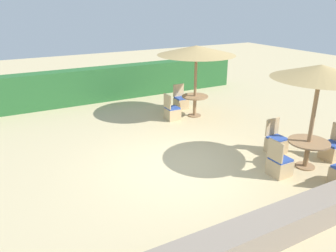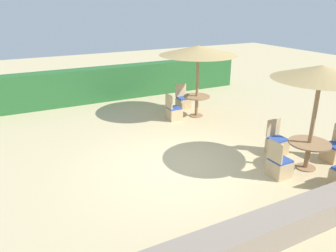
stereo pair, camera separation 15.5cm
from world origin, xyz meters
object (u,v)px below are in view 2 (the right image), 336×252
object	(u,v)px
patio_chair_back_right_north	(183,102)
parasol_front_right	(321,73)
patio_chair_front_right_west	(279,166)
parasol_back_right	(198,51)
round_table_front_right	(309,148)
patio_chair_front_right_north	(277,144)
patio_chair_front_right_east	(334,151)
patio_chair_back_right_west	(174,112)
round_table_back_right	(197,101)

from	to	relation	value
patio_chair_back_right_north	parasol_front_right	bearing A→B (deg)	92.96
patio_chair_front_right_west	parasol_back_right	world-z (taller)	parasol_back_right
round_table_front_right	patio_chair_back_right_north	distance (m)	5.70
round_table_front_right	patio_chair_front_right_north	size ratio (longest dim) A/B	1.08
parasol_front_right	patio_chair_back_right_north	world-z (taller)	parasol_front_right
parasol_back_right	patio_chair_back_right_north	xyz separation A→B (m)	(0.01, 1.00, -2.10)
patio_chair_front_right_east	patio_chair_back_right_west	distance (m)	5.22
parasol_front_right	parasol_back_right	distance (m)	4.70
round_table_front_right	round_table_back_right	bearing A→B (deg)	93.70
patio_chair_front_right_north	patio_chair_back_right_west	bearing A→B (deg)	-72.13
parasol_back_right	round_table_front_right	bearing A→B (deg)	-86.30
patio_chair_back_right_west	patio_chair_front_right_east	bearing A→B (deg)	25.01
patio_chair_front_right_west	round_table_back_right	world-z (taller)	patio_chair_front_right_west
patio_chair_front_right_east	parasol_back_right	world-z (taller)	parasol_back_right
round_table_front_right	patio_chair_front_right_east	world-z (taller)	patio_chair_front_right_east
round_table_front_right	patio_chair_front_right_east	size ratio (longest dim) A/B	1.08
round_table_back_right	patio_chair_back_right_west	world-z (taller)	patio_chair_back_right_west
patio_chair_front_right_north	round_table_back_right	xyz separation A→B (m)	(-0.28, 3.68, 0.31)
patio_chair_back_right_west	patio_chair_back_right_north	distance (m)	1.33
parasol_front_right	patio_chair_front_right_east	xyz separation A→B (m)	(0.99, -0.00, -2.15)
patio_chair_front_right_east	patio_chair_front_right_west	bearing A→B (deg)	89.40
patio_chair_front_right_east	round_table_front_right	bearing A→B (deg)	89.77
patio_chair_back_right_north	patio_chair_back_right_west	bearing A→B (deg)	45.81
parasol_front_right	round_table_front_right	size ratio (longest dim) A/B	2.59
patio_chair_front_right_east	round_table_back_right	xyz separation A→B (m)	(-1.29, 4.69, 0.31)
patio_chair_front_right_north	patio_chair_back_right_north	distance (m)	4.69
round_table_front_right	patio_chair_back_right_north	bearing A→B (deg)	92.96
patio_chair_front_right_north	patio_chair_back_right_west	distance (m)	3.92
patio_chair_front_right_west	parasol_back_right	xyz separation A→B (m)	(0.62, 4.67, 2.10)
patio_chair_back_right_north	patio_chair_front_right_east	bearing A→B (deg)	102.68
parasol_front_right	patio_chair_front_right_north	size ratio (longest dim) A/B	2.79
round_table_front_right	parasol_back_right	world-z (taller)	parasol_back_right
patio_chair_front_right_north	patio_chair_back_right_west	xyz separation A→B (m)	(-1.20, 3.73, 0.00)
patio_chair_front_right_north	round_table_back_right	distance (m)	3.71
parasol_front_right	patio_chair_back_right_north	bearing A→B (deg)	92.96
parasol_front_right	patio_chair_front_right_west	distance (m)	2.34
round_table_front_right	parasol_back_right	size ratio (longest dim) A/B	0.37
round_table_front_right	patio_chair_front_right_west	size ratio (longest dim) A/B	1.08
patio_chair_front_right_west	round_table_back_right	distance (m)	4.72
patio_chair_front_right_west	round_table_back_right	bearing A→B (deg)	172.48
parasol_back_right	patio_chair_back_right_west	xyz separation A→B (m)	(-0.92, 0.04, -2.10)
patio_chair_front_right_west	patio_chair_front_right_north	bearing A→B (deg)	137.67
patio_chair_front_right_north	patio_chair_front_right_east	xyz separation A→B (m)	(1.01, -1.01, 0.00)
patio_chair_front_right_east	patio_chair_front_right_north	bearing A→B (deg)	44.97
patio_chair_front_right_north	patio_chair_front_right_west	distance (m)	1.34
round_table_back_right	patio_chair_back_right_west	xyz separation A→B (m)	(-0.92, 0.04, -0.31)
patio_chair_back_right_west	patio_chair_back_right_north	bearing A→B (deg)	135.81
patio_chair_back_right_west	patio_chair_front_right_west	bearing A→B (deg)	3.67
parasol_front_right	patio_chair_back_right_west	world-z (taller)	parasol_front_right
patio_chair_front_right_north	patio_chair_front_right_east	world-z (taller)	same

